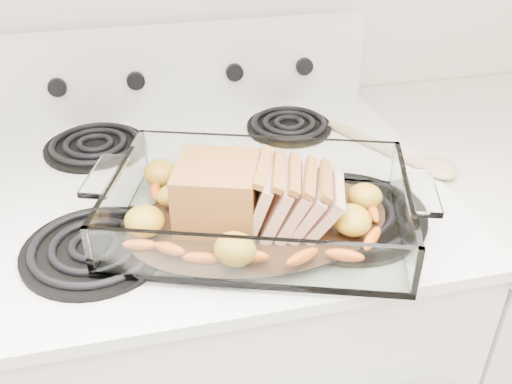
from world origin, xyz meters
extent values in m
cube|color=white|center=(0.00, 1.66, 0.46)|extent=(0.76, 0.65, 0.92)
cube|color=white|center=(0.00, 1.66, 0.93)|extent=(0.78, 0.67, 0.02)
cube|color=white|center=(0.00, 1.95, 1.03)|extent=(0.76, 0.06, 0.18)
cylinder|color=black|center=(-0.19, 1.50, 0.94)|extent=(0.21, 0.21, 0.01)
cylinder|color=black|center=(0.19, 1.50, 0.94)|extent=(0.25, 0.25, 0.01)
cylinder|color=black|center=(-0.19, 1.81, 0.94)|extent=(0.19, 0.19, 0.01)
cylinder|color=black|center=(0.19, 1.81, 0.94)|extent=(0.17, 0.17, 0.01)
cylinder|color=black|center=(-0.25, 1.92, 1.03)|extent=(0.04, 0.02, 0.04)
cylinder|color=black|center=(-0.10, 1.92, 1.03)|extent=(0.04, 0.02, 0.04)
cylinder|color=black|center=(0.10, 1.92, 1.03)|extent=(0.04, 0.02, 0.04)
cylinder|color=black|center=(0.25, 1.92, 1.03)|extent=(0.04, 0.02, 0.04)
cube|color=white|center=(0.67, 1.66, 0.45)|extent=(0.55, 0.65, 0.90)
cube|color=white|center=(0.05, 1.49, 0.95)|extent=(0.43, 0.28, 0.01)
cube|color=white|center=(0.05, 1.36, 0.99)|extent=(0.43, 0.01, 0.07)
cube|color=white|center=(0.05, 1.63, 0.99)|extent=(0.43, 0.01, 0.07)
cube|color=white|center=(-0.16, 1.49, 0.99)|extent=(0.01, 0.28, 0.07)
cube|color=white|center=(0.26, 1.49, 0.99)|extent=(0.01, 0.28, 0.07)
cylinder|color=black|center=(0.05, 1.49, 0.95)|extent=(0.25, 0.25, 0.00)
cube|color=#975D22|center=(-0.01, 1.49, 1.00)|extent=(0.12, 0.12, 0.09)
cube|color=#D1AF8C|center=(0.06, 1.49, 1.00)|extent=(0.04, 0.11, 0.09)
cube|color=#D1AF8C|center=(0.08, 1.49, 0.99)|extent=(0.05, 0.11, 0.09)
cube|color=#D1AF8C|center=(0.10, 1.49, 0.99)|extent=(0.05, 0.11, 0.08)
cube|color=#D1AF8C|center=(0.12, 1.49, 0.99)|extent=(0.05, 0.10, 0.08)
cube|color=#D1AF8C|center=(0.14, 1.49, 0.99)|extent=(0.06, 0.10, 0.07)
ellipsoid|color=#CF621D|center=(-0.08, 1.42, 0.96)|extent=(0.05, 0.02, 0.02)
ellipsoid|color=#CF621D|center=(0.15, 1.42, 0.96)|extent=(0.05, 0.02, 0.02)
ellipsoid|color=#CF621D|center=(0.19, 1.51, 0.96)|extent=(0.05, 0.02, 0.02)
ellipsoid|color=#CF621D|center=(-0.09, 1.53, 0.96)|extent=(0.05, 0.02, 0.02)
ellipsoid|color=gold|center=(-0.09, 1.56, 0.97)|extent=(0.06, 0.05, 0.04)
ellipsoid|color=gold|center=(0.07, 1.57, 0.97)|extent=(0.06, 0.05, 0.04)
ellipsoid|color=gold|center=(0.16, 1.47, 0.97)|extent=(0.06, 0.05, 0.04)
cylinder|color=tan|center=(0.32, 1.70, 0.95)|extent=(0.12, 0.21, 0.02)
ellipsoid|color=tan|center=(0.40, 1.59, 0.95)|extent=(0.06, 0.08, 0.02)
camera|label=1|loc=(-0.11, 0.82, 1.45)|focal=40.00mm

